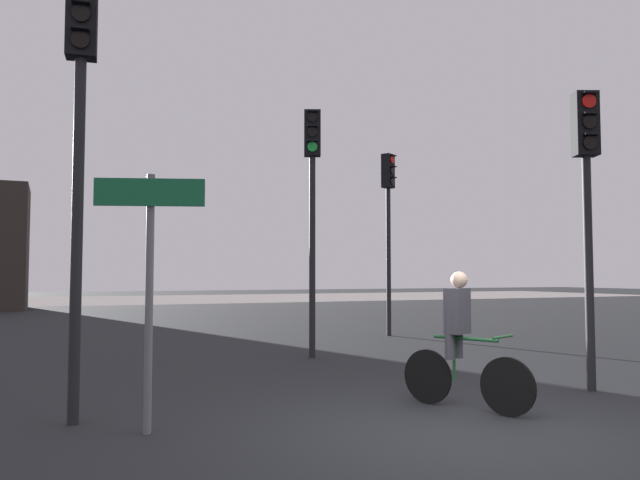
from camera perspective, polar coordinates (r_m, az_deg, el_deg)
The scene contains 8 objects.
ground_plane at distance 6.60m, azimuth 13.94°, elevation -16.94°, with size 120.00×120.00×0.00m, color black.
water_strip at distance 42.44m, azimuth -18.17°, elevation -5.22°, with size 80.00×16.00×0.01m, color #9E937F.
traffic_light_near_right at distance 9.45m, azimuth 23.20°, elevation 5.01°, with size 0.39×0.41×4.13m.
traffic_light_near_left at distance 7.38m, azimuth -21.12°, elevation 10.84°, with size 0.35×0.36×4.84m.
traffic_light_center at distance 12.15m, azimuth -0.70°, elevation 4.98°, with size 0.39×0.41×4.80m.
traffic_light_far_right at distance 16.55m, azimuth 6.27°, elevation 2.77°, with size 0.40×0.42×4.78m.
direction_sign_post at distance 6.51m, azimuth -15.34°, elevation -2.05°, with size 1.05×0.38×2.60m.
cyclist at distance 7.65m, azimuth 12.71°, elevation -8.82°, with size 0.78×1.58×1.62m.
Camera 1 is at (-3.87, -5.12, 1.57)m, focal length 35.00 mm.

